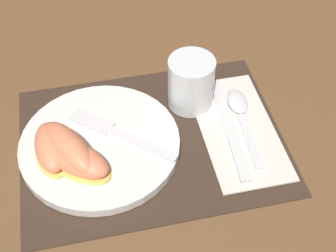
{
  "coord_description": "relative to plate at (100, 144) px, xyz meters",
  "views": [
    {
      "loc": [
        -0.08,
        -0.48,
        0.59
      ],
      "look_at": [
        0.03,
        0.0,
        0.02
      ],
      "focal_mm": 50.0,
      "sensor_mm": 36.0,
      "label": 1
    }
  ],
  "objects": [
    {
      "name": "knife",
      "position": [
        0.21,
        -0.01,
        -0.0
      ],
      "size": [
        0.03,
        0.22,
        0.01
      ],
      "color": "silver",
      "rests_on": "napkin"
    },
    {
      "name": "juice_glass",
      "position": [
        0.16,
        0.07,
        0.03
      ],
      "size": [
        0.08,
        0.08,
        0.09
      ],
      "color": "silver",
      "rests_on": "placemat"
    },
    {
      "name": "citrus_wedge_1",
      "position": [
        -0.05,
        -0.02,
        0.03
      ],
      "size": [
        0.1,
        0.14,
        0.05
      ],
      "color": "#F7C656",
      "rests_on": "plate"
    },
    {
      "name": "citrus_wedge_0",
      "position": [
        -0.07,
        -0.01,
        0.02
      ],
      "size": [
        0.06,
        0.11,
        0.04
      ],
      "color": "#F7C656",
      "rests_on": "plate"
    },
    {
      "name": "plate",
      "position": [
        0.0,
        0.0,
        0.0
      ],
      "size": [
        0.25,
        0.25,
        0.02
      ],
      "color": "white",
      "rests_on": "placemat"
    },
    {
      "name": "placemat",
      "position": [
        0.08,
        -0.0,
        -0.01
      ],
      "size": [
        0.42,
        0.31,
        0.0
      ],
      "color": "#38281E",
      "rests_on": "ground_plane"
    },
    {
      "name": "fork",
      "position": [
        0.03,
        0.01,
        0.01
      ],
      "size": [
        0.16,
        0.14,
        0.0
      ],
      "color": "silver",
      "rests_on": "plate"
    },
    {
      "name": "napkin",
      "position": [
        0.23,
        -0.01,
        -0.01
      ],
      "size": [
        0.12,
        0.24,
        0.0
      ],
      "color": "silver",
      "rests_on": "placemat"
    },
    {
      "name": "citrus_wedge_2",
      "position": [
        -0.04,
        -0.04,
        0.02
      ],
      "size": [
        0.13,
        0.12,
        0.04
      ],
      "color": "#F7C656",
      "rests_on": "plate"
    },
    {
      "name": "spoon",
      "position": [
        0.24,
        0.02,
        -0.0
      ],
      "size": [
        0.04,
        0.17,
        0.01
      ],
      "color": "silver",
      "rests_on": "napkin"
    },
    {
      "name": "ground_plane",
      "position": [
        0.08,
        -0.0,
        -0.01
      ],
      "size": [
        3.0,
        3.0,
        0.0
      ],
      "primitive_type": "plane",
      "color": "brown"
    }
  ]
}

